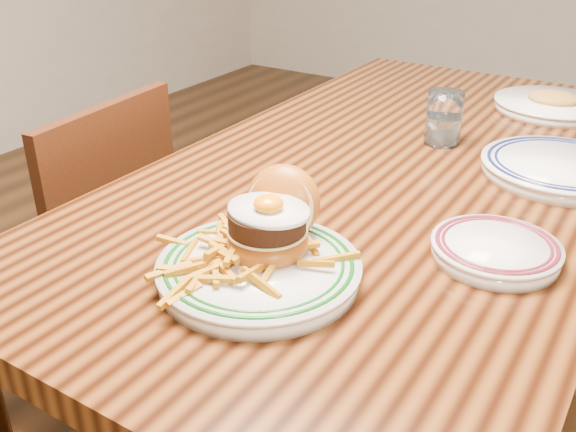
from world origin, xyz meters
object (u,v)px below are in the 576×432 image
Objects in this scene: chair_left at (88,259)px; side_plate at (496,249)px; main_plate at (263,251)px; table at (396,204)px.

chair_left is 4.47× the size of side_plate.
chair_left is 0.98m from side_plate.
main_plate is 1.60× the size of side_plate.
chair_left is 0.77m from main_plate.
main_plate is at bearing -157.40° from side_plate.
table is 1.88× the size of chair_left.
side_plate reaches higher than table.
main_plate is at bearing -90.08° from table.
side_plate is (0.27, 0.22, -0.02)m from main_plate.
table is at bearing 16.98° from chair_left.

